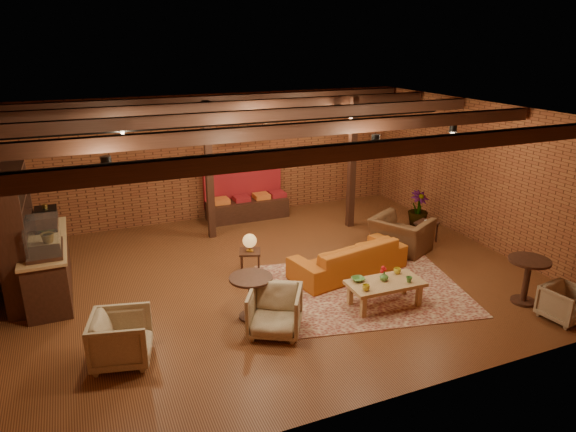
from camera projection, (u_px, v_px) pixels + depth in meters
name	position (u px, v px, depth m)	size (l,w,h in m)	color
floor	(275.00, 276.00, 10.23)	(10.00, 10.00, 0.00)	#432110
ceiling	(274.00, 115.00, 9.18)	(10.00, 8.00, 0.02)	black
wall_back	(218.00, 157.00, 13.18)	(10.00, 0.02, 3.20)	brown
wall_front	(395.00, 291.00, 6.22)	(10.00, 0.02, 3.20)	brown
wall_right	(482.00, 174.00, 11.53)	(0.02, 8.00, 3.20)	brown
ceiling_beams	(274.00, 121.00, 9.21)	(9.80, 6.40, 0.22)	black
ceiling_pipe	(246.00, 122.00, 10.68)	(0.12, 0.12, 9.60)	black
post_left	(209.00, 172.00, 11.75)	(0.16, 0.16, 3.20)	black
post_right	(352.00, 164.00, 12.47)	(0.16, 0.16, 3.20)	black
service_counter	(46.00, 253.00, 9.34)	(0.80, 2.50, 1.60)	black
plant_counter	(48.00, 227.00, 9.41)	(0.35, 0.39, 0.30)	#337F33
shelving_hutch	(18.00, 233.00, 9.15)	(0.52, 2.00, 2.40)	black
banquette	(247.00, 200.00, 13.37)	(2.10, 0.70, 1.00)	maroon
service_sign	(251.00, 132.00, 12.37)	(0.86, 0.06, 0.30)	orange
ceiling_spotlights	(274.00, 134.00, 9.29)	(6.40, 4.40, 0.28)	black
rug	(362.00, 289.00, 9.68)	(3.72, 2.84, 0.01)	maroon
sofa	(348.00, 257.00, 10.25)	(2.40, 0.94, 0.70)	#AA5317
coffee_table	(384.00, 284.00, 9.00)	(1.35, 0.70, 0.71)	#9A7348
side_table_lamp	(250.00, 244.00, 10.09)	(0.53, 0.53, 0.87)	black
round_table_left	(251.00, 290.00, 8.57)	(0.73, 0.73, 0.76)	black
armchair_a	(121.00, 336.00, 7.42)	(0.82, 0.77, 0.84)	beige
armchair_b	(275.00, 309.00, 8.16)	(0.81, 0.76, 0.84)	beige
armchair_right	(401.00, 229.00, 11.30)	(1.18, 0.77, 1.03)	brown
side_table_book	(427.00, 224.00, 11.79)	(0.58, 0.58, 0.51)	black
round_table_right	(527.00, 274.00, 9.06)	(0.72, 0.72, 0.84)	black
armchair_far	(564.00, 302.00, 8.57)	(0.64, 0.60, 0.65)	beige
plant_tall	(421.00, 174.00, 12.59)	(1.49, 1.49, 2.65)	#4C7F4C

